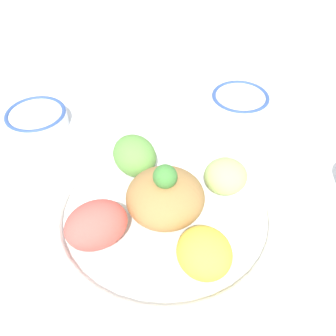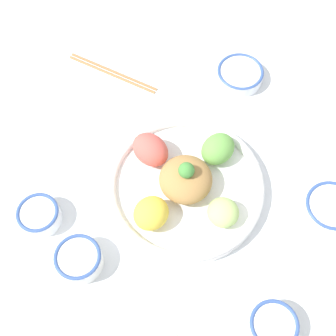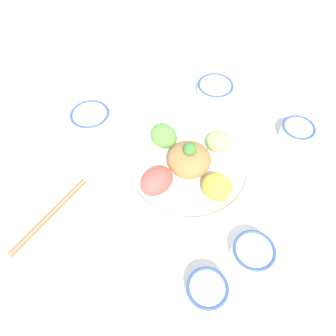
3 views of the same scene
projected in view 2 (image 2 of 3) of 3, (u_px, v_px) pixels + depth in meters
name	position (u px, v px, depth m)	size (l,w,h in m)	color
ground_plane	(172.00, 180.00, 1.01)	(2.40, 2.40, 0.00)	white
salad_platter	(184.00, 184.00, 0.98)	(0.33, 0.33, 0.11)	white
sauce_bowl_red	(330.00, 208.00, 0.96)	(0.11, 0.11, 0.04)	white
rice_bowl_blue	(79.00, 259.00, 0.91)	(0.09, 0.09, 0.04)	white
sauce_bowl_dark	(240.00, 74.00, 1.12)	(0.11, 0.11, 0.03)	white
rice_bowl_plain	(39.00, 215.00, 0.95)	(0.09, 0.09, 0.04)	white
sauce_bowl_far	(273.00, 326.00, 0.85)	(0.09, 0.09, 0.04)	white
chopsticks_pair_near	(113.00, 72.00, 1.14)	(0.07, 0.24, 0.01)	#9E6B3D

